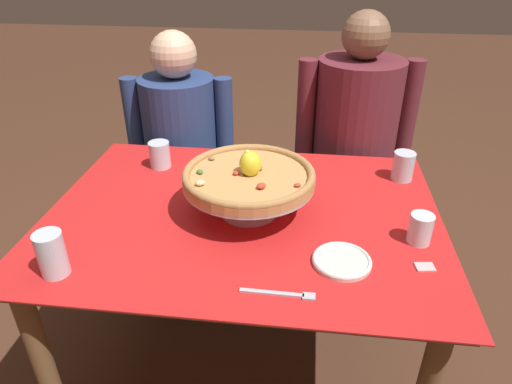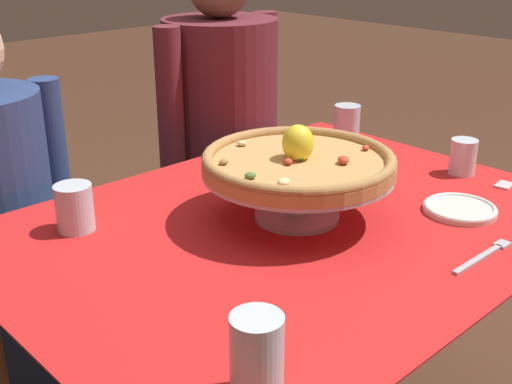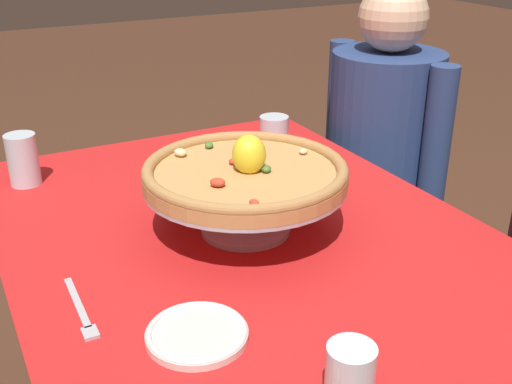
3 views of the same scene
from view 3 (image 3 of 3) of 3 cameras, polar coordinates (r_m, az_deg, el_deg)
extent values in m
cylinder|color=brown|center=(1.88, -19.93, -8.76)|extent=(0.06, 0.06, 0.68)
cylinder|color=brown|center=(2.08, 1.56, -3.80)|extent=(0.06, 0.06, 0.68)
cube|color=brown|center=(1.33, -1.53, -3.83)|extent=(1.21, 0.90, 0.02)
cube|color=red|center=(1.32, -1.54, -3.28)|extent=(1.25, 0.94, 0.00)
cylinder|color=#B7B7C1|center=(1.31, -0.94, -3.26)|extent=(0.19, 0.19, 0.01)
cylinder|color=#B7B7C1|center=(1.29, -0.96, -1.25)|extent=(0.05, 0.05, 0.09)
cylinder|color=#B7B7C1|center=(1.26, -0.98, 0.75)|extent=(0.41, 0.41, 0.01)
cylinder|color=tan|center=(1.26, -0.98, 1.44)|extent=(0.41, 0.41, 0.03)
torus|color=#AF7D47|center=(1.25, -0.99, 2.13)|extent=(0.41, 0.41, 0.02)
ellipsoid|color=#996B42|center=(1.40, -0.34, 4.67)|extent=(0.02, 0.02, 0.01)
ellipsoid|color=#C63D28|center=(1.10, -0.17, -0.95)|extent=(0.02, 0.02, 0.01)
ellipsoid|color=#4C7533|center=(1.37, -4.27, 4.25)|extent=(0.03, 0.03, 0.01)
ellipsoid|color=#C63D28|center=(1.28, -2.09, 2.75)|extent=(0.03, 0.03, 0.01)
ellipsoid|color=#4C7533|center=(1.25, -1.04, 2.32)|extent=(0.04, 0.03, 0.02)
ellipsoid|color=beige|center=(1.34, 4.30, 3.71)|extent=(0.03, 0.03, 0.01)
ellipsoid|color=#C63D28|center=(1.18, -3.49, 0.88)|extent=(0.04, 0.04, 0.02)
ellipsoid|color=#4C7533|center=(1.24, 0.94, 2.11)|extent=(0.03, 0.03, 0.01)
ellipsoid|color=beige|center=(1.33, -6.86, 3.58)|extent=(0.04, 0.03, 0.02)
ellipsoid|color=yellow|center=(1.24, -0.64, 3.40)|extent=(0.08, 0.08, 0.08)
cylinder|color=silver|center=(0.88, 8.50, -16.09)|extent=(0.07, 0.07, 0.09)
cylinder|color=silver|center=(1.72, 1.64, 5.23)|extent=(0.08, 0.08, 0.10)
cylinder|color=silver|center=(1.73, 1.63, 4.37)|extent=(0.07, 0.07, 0.05)
cylinder|color=silver|center=(1.61, -20.32, 2.77)|extent=(0.07, 0.07, 0.13)
cylinder|color=silver|center=(1.61, -20.23, 2.22)|extent=(0.06, 0.06, 0.09)
cylinder|color=silver|center=(1.01, -5.35, -12.73)|extent=(0.16, 0.16, 0.01)
torus|color=white|center=(1.00, -5.37, -12.45)|extent=(0.16, 0.16, 0.01)
cube|color=#B7B7C1|center=(1.12, -15.83, -9.60)|extent=(0.16, 0.01, 0.01)
cube|color=#B7B7C1|center=(1.05, -14.74, -12.21)|extent=(0.03, 0.02, 0.01)
cube|color=navy|center=(2.19, 10.39, -6.61)|extent=(0.31, 0.35, 0.42)
cylinder|color=navy|center=(1.99, 11.39, 5.04)|extent=(0.37, 0.37, 0.51)
sphere|color=beige|center=(1.91, 12.29, 15.22)|extent=(0.20, 0.20, 0.20)
cylinder|color=navy|center=(2.13, 7.52, 7.61)|extent=(0.08, 0.08, 0.44)
cylinder|color=navy|center=(1.85, 16.00, 4.32)|extent=(0.08, 0.08, 0.44)
camera|label=1|loc=(1.13, -72.13, 17.56)|focal=31.83mm
camera|label=2|loc=(2.02, -40.26, 18.38)|focal=45.62mm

